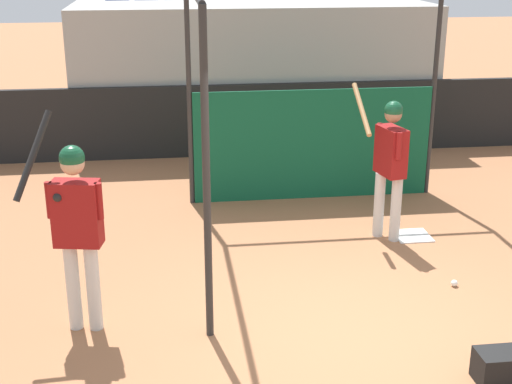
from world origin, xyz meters
TOP-DOWN VIEW (x-y plane):
  - ground_plane at (0.00, 0.00)m, footprint 60.00×60.00m
  - outfield_wall at (0.00, 6.25)m, footprint 24.00×0.12m
  - bleacher_section at (0.00, 7.51)m, footprint 6.50×2.40m
  - batting_cage at (0.41, 3.25)m, footprint 3.54×3.76m
  - home_plate at (1.38, 2.25)m, footprint 0.44×0.44m
  - player_batter at (1.02, 2.26)m, footprint 0.53×0.84m
  - player_waiting at (-2.50, 0.46)m, footprint 0.78×0.48m
  - baseball at (1.36, 0.85)m, footprint 0.07×0.07m

SIDE VIEW (x-z plane):
  - ground_plane at x=0.00m, z-range 0.00..0.00m
  - home_plate at x=1.38m, z-range 0.00..0.02m
  - baseball at x=1.36m, z-range 0.00..0.07m
  - outfield_wall at x=0.00m, z-range 0.00..1.24m
  - player_batter at x=1.02m, z-range 0.11..1.99m
  - player_waiting at x=-2.50m, z-range 0.06..2.15m
  - bleacher_section at x=0.00m, z-range 0.00..2.52m
  - batting_cage at x=0.41m, z-range -0.21..2.85m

